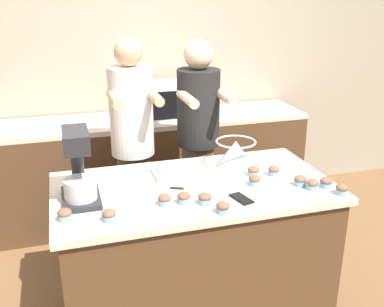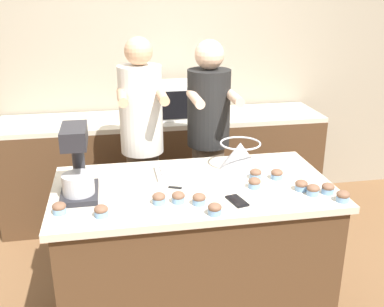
# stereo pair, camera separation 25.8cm
# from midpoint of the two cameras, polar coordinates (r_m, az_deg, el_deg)

# --- Properties ---
(back_wall) EXTENTS (10.00, 0.06, 2.70)m
(back_wall) POSITION_cam_midpoint_polar(r_m,az_deg,el_deg) (4.17, -2.60, 11.57)
(back_wall) COLOR gray
(back_wall) RESTS_ON ground_plane
(island_counter) EXTENTS (1.61, 0.86, 0.91)m
(island_counter) POSITION_cam_midpoint_polar(r_m,az_deg,el_deg) (2.82, 2.84, -12.46)
(island_counter) COLOR #4C331E
(island_counter) RESTS_ON ground_plane
(back_counter) EXTENTS (2.80, 0.60, 0.92)m
(back_counter) POSITION_cam_midpoint_polar(r_m,az_deg,el_deg) (4.07, -1.72, -1.63)
(back_counter) COLOR #4C331E
(back_counter) RESTS_ON ground_plane
(person_left) EXTENTS (0.32, 0.49, 1.68)m
(person_left) POSITION_cam_midpoint_polar(r_m,az_deg,el_deg) (3.21, -4.03, 0.48)
(person_left) COLOR brown
(person_left) RESTS_ON ground_plane
(person_right) EXTENTS (0.32, 0.49, 1.66)m
(person_right) POSITION_cam_midpoint_polar(r_m,az_deg,el_deg) (3.30, 4.33, 0.75)
(person_right) COLOR brown
(person_right) RESTS_ON ground_plane
(stand_mixer) EXTENTS (0.20, 0.30, 0.40)m
(stand_mixer) POSITION_cam_midpoint_polar(r_m,az_deg,el_deg) (2.46, -11.50, -1.62)
(stand_mixer) COLOR #232328
(stand_mixer) RESTS_ON island_counter
(mixing_bowl) EXTENTS (0.26, 0.26, 0.17)m
(mixing_bowl) POSITION_cam_midpoint_polar(r_m,az_deg,el_deg) (2.85, 8.70, -0.18)
(mixing_bowl) COLOR #BCBCC1
(mixing_bowl) RESTS_ON island_counter
(baking_tray) EXTENTS (0.33, 0.22, 0.04)m
(baking_tray) POSITION_cam_midpoint_polar(r_m,az_deg,el_deg) (2.76, 1.44, -2.25)
(baking_tray) COLOR silver
(baking_tray) RESTS_ON island_counter
(microwave_oven) EXTENTS (0.53, 0.39, 0.29)m
(microwave_oven) POSITION_cam_midpoint_polar(r_m,az_deg,el_deg) (3.90, -0.39, 6.79)
(microwave_oven) COLOR silver
(microwave_oven) RESTS_ON back_counter
(cell_phone) EXTENTS (0.10, 0.16, 0.01)m
(cell_phone) POSITION_cam_midpoint_polar(r_m,az_deg,el_deg) (2.43, 8.78, -6.03)
(cell_phone) COLOR black
(cell_phone) RESTS_ON island_counter
(knife) EXTENTS (0.21, 0.11, 0.01)m
(knife) POSITION_cam_midpoint_polar(r_m,az_deg,el_deg) (2.55, 1.96, -4.55)
(knife) COLOR #BCBCC1
(knife) RESTS_ON island_counter
(cupcake_0) EXTENTS (0.07, 0.07, 0.06)m
(cupcake_0) POSITION_cam_midpoint_polar(r_m,az_deg,el_deg) (2.73, 10.77, -2.60)
(cupcake_0) COLOR #759EC6
(cupcake_0) RESTS_ON island_counter
(cupcake_1) EXTENTS (0.07, 0.07, 0.06)m
(cupcake_1) POSITION_cam_midpoint_polar(r_m,az_deg,el_deg) (2.63, 16.47, -3.96)
(cupcake_1) COLOR #759EC6
(cupcake_1) RESTS_ON island_counter
(cupcake_2) EXTENTS (0.07, 0.07, 0.06)m
(cupcake_2) POSITION_cam_midpoint_polar(r_m,az_deg,el_deg) (2.64, 19.60, -4.25)
(cupcake_2) COLOR #759EC6
(cupcake_2) RESTS_ON island_counter
(cupcake_3) EXTENTS (0.07, 0.07, 0.06)m
(cupcake_3) POSITION_cam_midpoint_polar(r_m,az_deg,el_deg) (2.60, 10.77, -3.75)
(cupcake_3) COLOR #759EC6
(cupcake_3) RESTS_ON island_counter
(cupcake_4) EXTENTS (0.07, 0.07, 0.06)m
(cupcake_4) POSITION_cam_midpoint_polar(r_m,az_deg,el_deg) (2.37, 4.03, -5.86)
(cupcake_4) COLOR #759EC6
(cupcake_4) RESTS_ON island_counter
(cupcake_5) EXTENTS (0.07, 0.07, 0.06)m
(cupcake_5) POSITION_cam_midpoint_polar(r_m,az_deg,el_deg) (2.39, 1.35, -5.64)
(cupcake_5) COLOR #759EC6
(cupcake_5) RESTS_ON island_counter
(cupcake_6) EXTENTS (0.07, 0.07, 0.06)m
(cupcake_6) POSITION_cam_midpoint_polar(r_m,az_deg,el_deg) (2.57, 21.39, -5.14)
(cupcake_6) COLOR #759EC6
(cupcake_6) RESTS_ON island_counter
(cupcake_7) EXTENTS (0.07, 0.07, 0.06)m
(cupcake_7) POSITION_cam_midpoint_polar(r_m,az_deg,el_deg) (2.38, -1.13, -5.78)
(cupcake_7) COLOR #759EC6
(cupcake_7) RESTS_ON island_counter
(cupcake_8) EXTENTS (0.07, 0.07, 0.06)m
(cupcake_8) POSITION_cam_midpoint_polar(r_m,az_deg,el_deg) (2.34, -13.51, -6.83)
(cupcake_8) COLOR #759EC6
(cupcake_8) RESTS_ON island_counter
(cupcake_9) EXTENTS (0.07, 0.07, 0.06)m
(cupcake_9) POSITION_cam_midpoint_polar(r_m,az_deg,el_deg) (2.75, 13.42, -2.65)
(cupcake_9) COLOR #759EC6
(cupcake_9) RESTS_ON island_counter
(cupcake_10) EXTENTS (0.07, 0.07, 0.06)m
(cupcake_10) POSITION_cam_midpoint_polar(r_m,az_deg,el_deg) (2.27, -8.30, -7.31)
(cupcake_10) COLOR #759EC6
(cupcake_10) RESTS_ON island_counter
(cupcake_11) EXTENTS (0.07, 0.07, 0.06)m
(cupcake_11) POSITION_cam_midpoint_polar(r_m,az_deg,el_deg) (2.60, 17.92, -4.47)
(cupcake_11) COLOR #759EC6
(cupcake_11) RESTS_ON island_counter
(cupcake_12) EXTENTS (0.07, 0.07, 0.06)m
(cupcake_12) POSITION_cam_midpoint_polar(r_m,az_deg,el_deg) (2.28, 6.17, -7.10)
(cupcake_12) COLOR #759EC6
(cupcake_12) RESTS_ON island_counter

